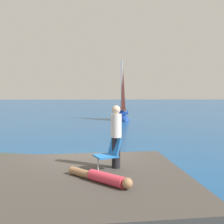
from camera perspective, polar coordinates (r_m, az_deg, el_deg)
name	(u,v)px	position (r m, az deg, el deg)	size (l,w,h in m)	color
ground_plane	(86,170)	(9.04, -5.58, -12.33)	(160.00, 160.00, 0.00)	navy
shore_ledge	(68,190)	(6.48, -9.44, -16.26)	(5.67, 4.60, 0.63)	#423D38
boulder_seaward	(0,174)	(9.27, -23.08, -12.23)	(1.06, 0.84, 0.58)	#473D36
boulder_inland	(20,169)	(9.54, -19.34, -11.66)	(1.56, 1.25, 0.86)	#3B4037
sailboat_near	(122,116)	(24.24, 2.25, -0.97)	(1.52, 3.34, 6.09)	#193D99
person_sunbather	(102,177)	(5.87, -2.23, -13.98)	(1.41, 1.27, 0.25)	#DB384C
person_standing	(116,135)	(6.78, 0.89, -4.95)	(0.28, 0.28, 1.62)	black
beach_chair	(110,152)	(6.75, -0.52, -8.65)	(0.74, 0.68, 0.80)	blue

